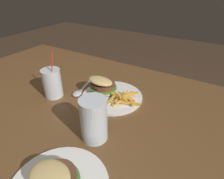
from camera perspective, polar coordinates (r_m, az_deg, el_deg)
The scene contains 5 objects.
dining_table at distance 0.85m, azimuth -10.57°, elevation -10.16°, with size 1.62×1.05×0.74m.
meal_plate_near at distance 0.85m, azimuth -1.41°, elevation -0.30°, with size 0.28×0.27×0.10m.
beer_glass at distance 0.61m, azimuth -5.56°, elevation -9.24°, with size 0.09×0.09×0.15m.
juice_glass at distance 0.88m, azimuth -17.68°, elevation 1.54°, with size 0.08×0.08×0.22m.
spoon at distance 0.89m, azimuth -10.31°, elevation -0.99°, with size 0.07×0.17×0.01m.
Camera 1 is at (-0.46, 0.45, 1.21)m, focal length 30.00 mm.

